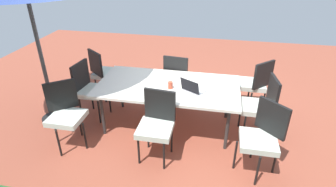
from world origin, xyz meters
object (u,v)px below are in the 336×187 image
at_px(chair_northeast, 65,112).
at_px(chair_southwest, 255,82).
at_px(cup, 170,85).
at_px(chair_south, 178,76).
at_px(dining_table, 168,88).
at_px(chair_northwest, 262,135).
at_px(chair_north, 157,123).
at_px(chair_west, 261,104).
at_px(chair_southeast, 104,71).
at_px(laptop, 192,89).
at_px(chair_east, 90,87).

height_order(chair_northeast, chair_southwest, same).
bearing_deg(cup, chair_south, -88.01).
relative_size(dining_table, chair_south, 2.24).
height_order(chair_northwest, cup, chair_northwest).
bearing_deg(chair_north, chair_west, 34.94).
bearing_deg(chair_northwest, chair_southeast, -165.70).
relative_size(chair_west, laptop, 2.45).
bearing_deg(chair_west, chair_northeast, -82.03).
height_order(chair_southeast, laptop, chair_southeast).
xyz_separation_m(chair_northeast, chair_southeast, (0.03, -1.48, 0.00)).
relative_size(dining_table, chair_east, 2.24).
relative_size(chair_south, chair_southwest, 1.00).
distance_m(dining_table, chair_northeast, 1.56).
relative_size(chair_northeast, chair_southwest, 1.00).
bearing_deg(laptop, chair_northwest, 177.71).
bearing_deg(chair_south, chair_southeast, 8.41).
xyz_separation_m(chair_northwest, chair_west, (-0.06, -0.81, 0.00)).
bearing_deg(dining_table, chair_northeast, 28.80).
xyz_separation_m(chair_north, chair_east, (1.35, -0.80, 0.00)).
distance_m(chair_north, chair_west, 1.64).
distance_m(dining_table, chair_northwest, 1.57).
xyz_separation_m(chair_southeast, chair_south, (-1.42, -0.05, 0.00)).
bearing_deg(chair_north, cup, 90.32).
height_order(chair_northeast, chair_northwest, same).
bearing_deg(dining_table, chair_south, -91.89).
height_order(chair_north, chair_southwest, same).
bearing_deg(chair_southeast, chair_east, 130.88).
xyz_separation_m(chair_southeast, chair_north, (-1.39, 1.48, 0.00)).
xyz_separation_m(chair_south, chair_west, (-1.40, 0.73, 0.00)).
bearing_deg(chair_west, dining_table, -96.11).
relative_size(chair_northeast, laptop, 2.45).
xyz_separation_m(dining_table, laptop, (-0.40, 0.14, 0.09)).
bearing_deg(chair_east, chair_north, -113.56).
bearing_deg(cup, chair_north, 84.54).
distance_m(chair_northwest, cup, 1.49).
bearing_deg(chair_southwest, chair_south, -43.43).
distance_m(chair_east, laptop, 1.78).
distance_m(chair_southwest, cup, 1.63).
bearing_deg(chair_southwest, chair_north, 3.85).
bearing_deg(cup, chair_southeast, -29.72).
bearing_deg(chair_south, dining_table, 94.60).
distance_m(chair_northeast, chair_northwest, 2.73).
height_order(chair_northeast, chair_west, same).
bearing_deg(laptop, chair_southwest, -106.73).
height_order(dining_table, chair_southwest, chair_southwest).
height_order(chair_south, cup, chair_south).
xyz_separation_m(chair_south, cup, (-0.03, 0.88, 0.25)).
height_order(chair_south, chair_northwest, same).
bearing_deg(chair_southwest, laptop, -1.21).
distance_m(chair_southeast, chair_south, 1.42).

